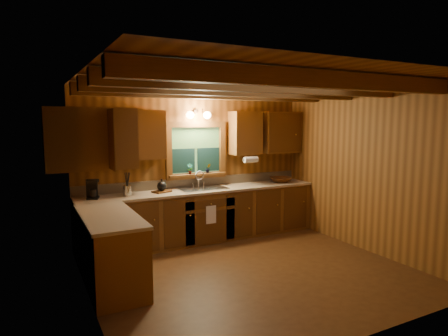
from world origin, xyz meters
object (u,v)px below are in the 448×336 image
at_px(sink, 203,191).
at_px(wicker_basket, 281,180).
at_px(cutting_board, 162,191).
at_px(coffee_maker, 92,189).

distance_m(sink, wicker_basket, 1.61).
xyz_separation_m(cutting_board, wicker_basket, (2.33, -0.07, 0.04)).
xyz_separation_m(sink, coffee_maker, (-1.80, 0.03, 0.18)).
xyz_separation_m(coffee_maker, cutting_board, (1.09, 0.00, -0.13)).
distance_m(cutting_board, wicker_basket, 2.33).
xyz_separation_m(sink, cutting_board, (-0.72, 0.03, 0.06)).
distance_m(sink, cutting_board, 0.72).
bearing_deg(sink, coffee_maker, 179.21).
bearing_deg(wicker_basket, cutting_board, 178.29).
bearing_deg(wicker_basket, coffee_maker, 178.87).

